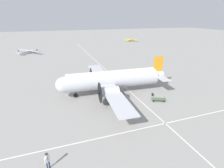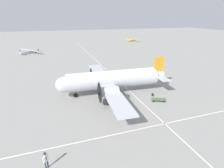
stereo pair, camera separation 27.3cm
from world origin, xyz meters
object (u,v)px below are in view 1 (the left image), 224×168
at_px(airliner_main, 109,80).
at_px(suitcase_near_door, 153,95).
at_px(light_aircraft_taxiing, 28,51).
at_px(light_aircraft_distant, 131,40).
at_px(crew_foreground, 47,159).
at_px(baggage_cart, 158,99).

bearing_deg(airliner_main, suitcase_near_door, 157.25).
height_order(suitcase_near_door, light_aircraft_taxiing, light_aircraft_taxiing).
distance_m(suitcase_near_door, light_aircraft_distant, 68.71).
height_order(airliner_main, crew_foreground, airliner_main).
height_order(airliner_main, light_aircraft_taxiing, airliner_main).
bearing_deg(light_aircraft_distant, baggage_cart, -136.45).
bearing_deg(baggage_cart, light_aircraft_distant, -88.02).
bearing_deg(suitcase_near_door, crew_foreground, -58.80).
distance_m(airliner_main, crew_foreground, 16.83).
distance_m(airliner_main, suitcase_near_door, 7.67).
xyz_separation_m(suitcase_near_door, baggage_cart, (1.94, -0.14, 0.06)).
xyz_separation_m(baggage_cart, light_aircraft_taxiing, (-47.64, -22.66, 0.56)).
height_order(airliner_main, light_aircraft_distant, airliner_main).
height_order(crew_foreground, light_aircraft_taxiing, light_aircraft_taxiing).
bearing_deg(crew_foreground, baggage_cart, 165.34).
relative_size(crew_foreground, baggage_cart, 0.71).
relative_size(baggage_cart, light_aircraft_taxiing, 0.27).
distance_m(baggage_cart, light_aircraft_taxiing, 52.76).
height_order(suitcase_near_door, light_aircraft_distant, light_aircraft_distant).
bearing_deg(light_aircraft_taxiing, airliner_main, -109.98).
relative_size(crew_foreground, suitcase_near_door, 3.47).
bearing_deg(light_aircraft_taxiing, suitcase_near_door, -104.43).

